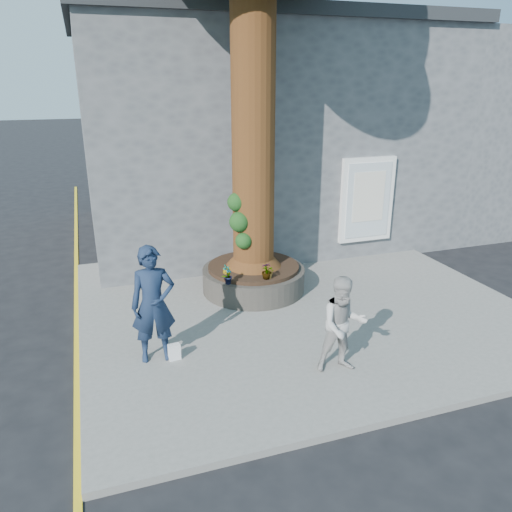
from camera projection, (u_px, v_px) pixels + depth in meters
name	position (u px, v px, depth m)	size (l,w,h in m)	color
ground	(247.00, 341.00, 9.42)	(120.00, 120.00, 0.00)	black
pavement	(299.00, 305.00, 10.74)	(9.00, 8.00, 0.12)	slate
yellow_line	(77.00, 342.00, 9.37)	(0.10, 30.00, 0.01)	yellow
stone_shop	(252.00, 130.00, 15.53)	(10.30, 8.30, 6.30)	#505256
neighbour_shop	(461.00, 128.00, 18.03)	(6.00, 8.00, 6.00)	#505256
planter	(254.00, 278.00, 11.30)	(2.30, 2.30, 0.60)	black
man	(153.00, 305.00, 8.28)	(0.74, 0.49, 2.03)	#15233B
woman	(343.00, 325.00, 8.01)	(0.79, 0.62, 1.64)	#A7A3A0
shopping_bag	(174.00, 352.00, 8.53)	(0.20, 0.12, 0.28)	white
plant_a	(227.00, 274.00, 10.12)	(0.22, 0.15, 0.41)	gray
plant_b	(227.00, 276.00, 10.12)	(0.19, 0.19, 0.35)	gray
plant_c	(267.00, 271.00, 10.38)	(0.20, 0.20, 0.36)	gray
plant_d	(269.00, 272.00, 10.41)	(0.26, 0.23, 0.29)	gray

